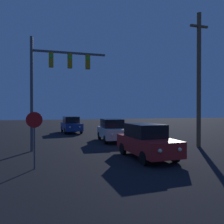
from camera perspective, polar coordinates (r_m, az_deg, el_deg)
car_near at (r=11.61m, az=8.95°, el=-7.49°), size 2.02×4.31×1.77m
car_mid at (r=17.52m, az=0.04°, el=-4.76°), size 1.98×4.30×1.77m
car_far at (r=24.37m, az=-10.60°, el=-3.27°), size 2.11×4.34×1.77m
traffic_signal_mast at (r=14.18m, az=-15.11°, el=9.51°), size 4.65×0.30×6.94m
stop_sign at (r=9.79m, az=-19.63°, el=-4.33°), size 0.67×0.07×2.42m
utility_pole at (r=16.11m, az=21.74°, el=8.24°), size 1.34×0.28×9.09m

